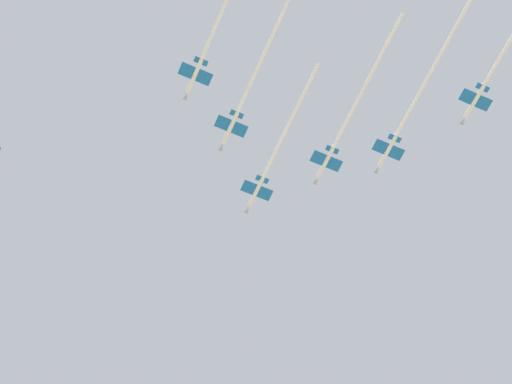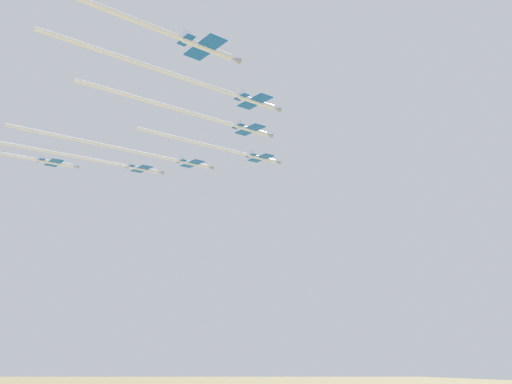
% 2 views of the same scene
% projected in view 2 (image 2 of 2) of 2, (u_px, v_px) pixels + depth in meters
% --- Properties ---
extents(jet_lead, '(24.52, 33.83, 2.17)m').
position_uv_depth(jet_lead, '(231.00, 151.00, 117.02)').
color(jet_lead, white).
extents(jet_port_inner, '(30.22, 41.79, 2.17)m').
position_uv_depth(jet_port_inner, '(144.00, 154.00, 115.38)').
color(jet_port_inner, white).
extents(jet_starboard_inner, '(26.94, 37.21, 2.17)m').
position_uv_depth(jet_starboard_inner, '(208.00, 118.00, 98.96)').
color(jet_starboard_inner, white).
extents(jet_port_outer, '(28.60, 39.53, 2.17)m').
position_uv_depth(jet_port_outer, '(96.00, 160.00, 120.16)').
color(jet_port_outer, white).
extents(jet_starboard_outer, '(27.69, 38.26, 2.17)m').
position_uv_depth(jet_starboard_outer, '(203.00, 84.00, 84.35)').
color(jet_starboard_outer, white).
extents(jet_port_trail, '(28.73, 39.71, 2.17)m').
position_uv_depth(jet_port_trail, '(125.00, 16.00, 62.70)').
color(jet_port_trail, white).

